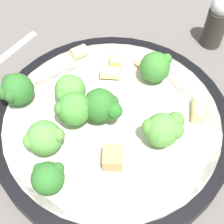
% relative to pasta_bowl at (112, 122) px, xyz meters
% --- Properties ---
extents(ground_plane, '(2.00, 2.00, 0.00)m').
position_rel_pasta_bowl_xyz_m(ground_plane, '(0.00, 0.00, -0.02)').
color(ground_plane, '#5B5651').
extents(pasta_bowl, '(0.30, 0.30, 0.03)m').
position_rel_pasta_bowl_xyz_m(pasta_bowl, '(0.00, 0.00, 0.00)').
color(pasta_bowl, black).
rests_on(pasta_bowl, ground_plane).
extents(broccoli_floret_0, '(0.04, 0.04, 0.04)m').
position_rel_pasta_bowl_xyz_m(broccoli_floret_0, '(-0.05, 0.03, 0.04)').
color(broccoli_floret_0, '#93B766').
rests_on(broccoli_floret_0, pasta_bowl).
extents(broccoli_floret_1, '(0.05, 0.04, 0.05)m').
position_rel_pasta_bowl_xyz_m(broccoli_floret_1, '(-0.01, -0.00, 0.04)').
color(broccoli_floret_1, '#84AD60').
rests_on(broccoli_floret_1, pasta_bowl).
extents(broccoli_floret_2, '(0.04, 0.03, 0.04)m').
position_rel_pasta_bowl_xyz_m(broccoli_floret_2, '(-0.08, -0.08, 0.04)').
color(broccoli_floret_2, '#9EC175').
rests_on(broccoli_floret_2, pasta_bowl).
extents(broccoli_floret_3, '(0.04, 0.04, 0.04)m').
position_rel_pasta_bowl_xyz_m(broccoli_floret_3, '(-0.11, 0.05, 0.04)').
color(broccoli_floret_3, '#84AD60').
rests_on(broccoli_floret_3, pasta_bowl).
extents(broccoli_floret_4, '(0.05, 0.04, 0.04)m').
position_rel_pasta_bowl_xyz_m(broccoli_floret_4, '(-0.08, -0.03, 0.04)').
color(broccoli_floret_4, '#9EC175').
rests_on(broccoli_floret_4, pasta_bowl).
extents(broccoli_floret_5, '(0.05, 0.04, 0.04)m').
position_rel_pasta_bowl_xyz_m(broccoli_floret_5, '(0.05, -0.04, 0.04)').
color(broccoli_floret_5, '#84AD60').
rests_on(broccoli_floret_5, pasta_bowl).
extents(broccoli_floret_6, '(0.04, 0.04, 0.04)m').
position_rel_pasta_bowl_xyz_m(broccoli_floret_6, '(0.07, 0.05, 0.04)').
color(broccoli_floret_6, '#93B766').
rests_on(broccoli_floret_6, pasta_bowl).
extents(broccoli_floret_7, '(0.04, 0.04, 0.05)m').
position_rel_pasta_bowl_xyz_m(broccoli_floret_7, '(-0.05, -0.00, 0.04)').
color(broccoli_floret_7, '#84AD60').
rests_on(broccoli_floret_7, pasta_bowl).
extents(rigatoni_0, '(0.03, 0.03, 0.02)m').
position_rel_pasta_bowl_xyz_m(rigatoni_0, '(0.10, -0.02, 0.02)').
color(rigatoni_0, '#E0C67F').
rests_on(rigatoni_0, pasta_bowl).
extents(rigatoni_1, '(0.02, 0.02, 0.02)m').
position_rel_pasta_bowl_xyz_m(rigatoni_1, '(0.02, 0.08, 0.02)').
color(rigatoni_1, '#E0C67F').
rests_on(rigatoni_1, pasta_bowl).
extents(rigatoni_2, '(0.03, 0.03, 0.02)m').
position_rel_pasta_bowl_xyz_m(rigatoni_2, '(0.06, 0.07, 0.02)').
color(rigatoni_2, '#E0C67F').
rests_on(rigatoni_2, pasta_bowl).
extents(rigatoni_3, '(0.03, 0.02, 0.02)m').
position_rel_pasta_bowl_xyz_m(rigatoni_3, '(0.01, 0.07, 0.02)').
color(rigatoni_3, '#E0C67F').
rests_on(rigatoni_3, pasta_bowl).
extents(rigatoni_4, '(0.03, 0.02, 0.02)m').
position_rel_pasta_bowl_xyz_m(rigatoni_4, '(-0.02, 0.11, 0.02)').
color(rigatoni_4, '#E0C67F').
rests_on(rigatoni_4, pasta_bowl).
extents(chicken_chunk_0, '(0.03, 0.03, 0.02)m').
position_rel_pasta_bowl_xyz_m(chicken_chunk_0, '(-0.01, -0.06, 0.02)').
color(chicken_chunk_0, tan).
rests_on(chicken_chunk_0, pasta_bowl).
extents(chicken_chunk_1, '(0.02, 0.02, 0.01)m').
position_rel_pasta_bowl_xyz_m(chicken_chunk_1, '(0.07, -0.03, 0.02)').
color(chicken_chunk_1, '#A87A4C').
rests_on(chicken_chunk_1, pasta_bowl).
extents(pepper_shaker, '(0.03, 0.03, 0.09)m').
position_rel_pasta_bowl_xyz_m(pepper_shaker, '(0.19, 0.13, 0.03)').
color(pepper_shaker, '#332D28').
rests_on(pepper_shaker, ground_plane).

